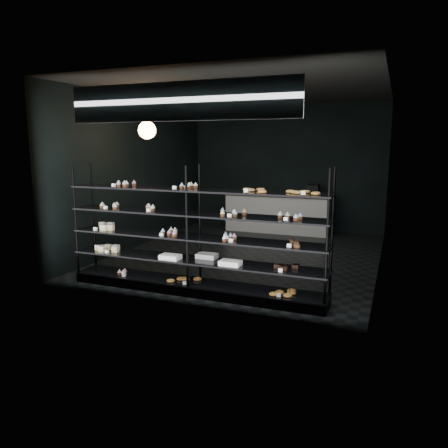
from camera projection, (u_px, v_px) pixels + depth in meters
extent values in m
cube|color=black|center=(248.00, 255.00, 8.82)|extent=(5.00, 6.00, 0.01)
cube|color=black|center=(249.00, 91.00, 8.25)|extent=(5.00, 6.00, 0.01)
cube|color=black|center=(286.00, 168.00, 11.27)|extent=(5.00, 0.01, 3.20)
cube|color=black|center=(177.00, 190.00, 5.79)|extent=(5.00, 0.01, 3.20)
cube|color=black|center=(139.00, 172.00, 9.44)|extent=(0.01, 6.00, 3.20)
cube|color=black|center=(384.00, 179.00, 7.62)|extent=(0.01, 6.00, 3.20)
cube|color=black|center=(194.00, 288.00, 6.58)|extent=(4.00, 0.50, 0.12)
cylinder|color=black|center=(76.00, 222.00, 6.93)|extent=(0.04, 0.04, 1.85)
cylinder|color=black|center=(94.00, 218.00, 7.33)|extent=(0.04, 0.04, 1.85)
cylinder|color=black|center=(187.00, 231.00, 6.21)|extent=(0.04, 0.04, 1.85)
cylinder|color=black|center=(200.00, 226.00, 6.62)|extent=(0.04, 0.04, 1.85)
cylinder|color=black|center=(327.00, 242.00, 5.50)|extent=(0.04, 0.04, 1.85)
cylinder|color=black|center=(332.00, 236.00, 5.90)|extent=(0.04, 0.04, 1.85)
cube|color=black|center=(194.00, 283.00, 6.57)|extent=(4.00, 0.50, 0.03)
cube|color=black|center=(194.00, 260.00, 6.50)|extent=(4.00, 0.50, 0.02)
cube|color=black|center=(194.00, 237.00, 6.44)|extent=(4.00, 0.50, 0.02)
cube|color=black|center=(193.00, 214.00, 6.38)|extent=(4.00, 0.50, 0.02)
cube|color=black|center=(193.00, 190.00, 6.31)|extent=(4.00, 0.50, 0.02)
cube|color=white|center=(114.00, 186.00, 6.59)|extent=(0.06, 0.04, 0.06)
cube|color=white|center=(175.00, 188.00, 6.22)|extent=(0.05, 0.04, 0.06)
cube|color=white|center=(245.00, 191.00, 5.83)|extent=(0.05, 0.04, 0.06)
cube|color=white|center=(300.00, 193.00, 5.56)|extent=(0.06, 0.04, 0.06)
cube|color=white|center=(105.00, 208.00, 6.72)|extent=(0.06, 0.04, 0.06)
cube|color=white|center=(149.00, 211.00, 6.44)|extent=(0.05, 0.04, 0.06)
cube|color=white|center=(227.00, 216.00, 5.99)|extent=(0.05, 0.04, 0.06)
cube|color=white|center=(283.00, 219.00, 5.70)|extent=(0.06, 0.04, 0.06)
cube|color=white|center=(97.00, 229.00, 6.85)|extent=(0.06, 0.04, 0.06)
cube|color=white|center=(162.00, 235.00, 6.42)|extent=(0.06, 0.04, 0.06)
cube|color=white|center=(231.00, 241.00, 6.03)|extent=(0.05, 0.04, 0.06)
cube|color=white|center=(288.00, 246.00, 5.73)|extent=(0.06, 0.04, 0.06)
cube|color=white|center=(104.00, 252.00, 6.87)|extent=(0.06, 0.04, 0.06)
cube|color=white|center=(284.00, 271.00, 5.82)|extent=(0.06, 0.04, 0.06)
cube|color=white|center=(123.00, 275.00, 6.81)|extent=(0.06, 0.04, 0.06)
cube|color=white|center=(184.00, 283.00, 6.43)|extent=(0.06, 0.04, 0.06)
cube|color=white|center=(277.00, 295.00, 5.91)|extent=(0.06, 0.04, 0.06)
cube|color=#110D45|center=(178.00, 101.00, 5.66)|extent=(3.20, 0.04, 0.45)
cube|color=white|center=(177.00, 101.00, 5.64)|extent=(3.30, 0.02, 0.50)
cylinder|color=black|center=(146.00, 105.00, 7.70)|extent=(0.01, 0.01, 0.57)
sphere|color=#FFA659|center=(147.00, 130.00, 7.78)|extent=(0.31, 0.31, 0.31)
cube|color=beige|center=(277.00, 214.00, 11.05)|extent=(2.58, 0.60, 0.92)
cube|color=black|center=(278.00, 195.00, 10.96)|extent=(2.68, 0.65, 0.06)
cube|color=black|center=(313.00, 190.00, 10.61)|extent=(0.30, 0.30, 0.25)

